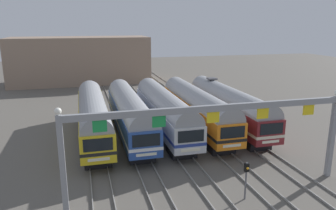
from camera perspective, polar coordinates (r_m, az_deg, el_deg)
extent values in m
plane|color=#5B564F|center=(36.39, -0.66, -4.87)|extent=(160.00, 160.00, 0.00)
cube|color=gray|center=(51.70, -14.40, 0.52)|extent=(0.07, 70.00, 0.15)
cube|color=gray|center=(51.73, -12.81, 0.62)|extent=(0.07, 70.00, 0.15)
cube|color=gray|center=(51.85, -10.20, 0.78)|extent=(0.07, 70.00, 0.15)
cube|color=gray|center=(51.98, -8.63, 0.88)|extent=(0.07, 70.00, 0.15)
cube|color=gray|center=(52.28, -6.05, 1.04)|extent=(0.07, 70.00, 0.15)
cube|color=gray|center=(52.52, -4.51, 1.14)|extent=(0.07, 70.00, 0.15)
cube|color=gray|center=(52.98, -1.99, 1.29)|extent=(0.07, 70.00, 0.15)
cube|color=gray|center=(53.32, -0.49, 1.38)|extent=(0.07, 70.00, 0.15)
cube|color=gray|center=(53.94, 1.95, 1.52)|extent=(0.07, 70.00, 0.15)
cube|color=gray|center=(54.37, 3.39, 1.61)|extent=(0.07, 70.00, 0.15)
cube|color=gold|center=(34.72, -12.93, -2.34)|extent=(2.85, 18.00, 2.35)
cube|color=black|center=(34.81, -12.90, -2.90)|extent=(2.88, 18.02, 0.28)
cylinder|color=gray|center=(34.41, -13.04, -0.46)|extent=(2.74, 17.64, 2.74)
cube|color=black|center=(26.01, -12.13, -6.83)|extent=(2.28, 0.06, 1.03)
cube|color=silver|center=(26.46, -11.99, -9.30)|extent=(1.71, 0.05, 0.24)
cube|color=black|center=(29.33, -12.21, -8.93)|extent=(2.28, 2.60, 1.05)
cube|color=black|center=(41.24, -13.18, -2.19)|extent=(2.28, 2.60, 1.05)
cube|color=#284C9E|center=(35.02, -6.71, -1.92)|extent=(2.85, 18.00, 2.35)
cube|color=white|center=(35.12, -6.69, -2.48)|extent=(2.88, 18.02, 0.28)
cylinder|color=gray|center=(34.72, -6.76, -0.06)|extent=(2.74, 17.64, 2.74)
cube|color=black|center=(26.41, -3.83, -6.20)|extent=(2.28, 0.06, 1.03)
cube|color=silver|center=(26.86, -3.79, -8.64)|extent=(1.71, 0.05, 0.24)
cube|color=black|center=(29.70, -4.80, -8.35)|extent=(2.28, 2.60, 1.05)
cube|color=black|center=(41.50, -7.93, -1.85)|extent=(2.28, 2.60, 1.05)
cube|color=silver|center=(35.73, -0.67, -1.50)|extent=(2.85, 18.00, 2.35)
cube|color=navy|center=(35.83, -0.67, -2.04)|extent=(2.88, 18.02, 0.28)
cylinder|color=gray|center=(35.43, -0.67, 0.33)|extent=(2.74, 17.64, 2.74)
cube|color=black|center=(27.35, 4.04, -5.48)|extent=(2.28, 0.06, 1.03)
cube|color=silver|center=(27.78, 4.00, -7.85)|extent=(1.71, 0.05, 0.24)
cube|color=black|center=(30.53, 2.30, -7.67)|extent=(2.28, 2.60, 1.05)
cube|color=black|center=(42.10, -2.79, -1.49)|extent=(2.28, 2.60, 1.05)
cube|color=orange|center=(36.82, 5.07, -1.08)|extent=(2.85, 18.00, 2.35)
cube|color=black|center=(36.92, 5.06, -1.61)|extent=(2.88, 18.02, 0.28)
cylinder|color=gray|center=(36.53, 5.11, 0.70)|extent=(2.74, 17.64, 2.74)
cube|color=black|center=(28.76, 11.25, -4.73)|extent=(2.28, 0.06, 1.03)
cube|color=silver|center=(29.17, 11.14, -7.00)|extent=(1.71, 0.05, 0.24)
cube|color=black|center=(31.80, 8.91, -6.92)|extent=(2.28, 2.60, 1.05)
cube|color=black|center=(43.03, 2.16, -1.14)|extent=(2.28, 2.60, 1.05)
cube|color=maroon|center=(38.26, 10.43, -0.68)|extent=(2.85, 18.00, 2.35)
cube|color=beige|center=(38.35, 10.41, -1.19)|extent=(2.88, 18.02, 0.28)
cylinder|color=gray|center=(37.98, 10.51, 1.03)|extent=(2.74, 17.64, 2.74)
cube|color=black|center=(30.58, 17.68, -3.99)|extent=(2.28, 0.06, 1.03)
cube|color=silver|center=(30.97, 17.51, -6.14)|extent=(1.71, 0.05, 0.24)
cube|color=black|center=(33.46, 14.91, -6.16)|extent=(2.28, 2.60, 1.05)
cube|color=black|center=(44.26, 6.87, -0.79)|extent=(2.28, 2.60, 1.05)
cube|color=#4C4C51|center=(42.19, 7.68, 4.59)|extent=(1.10, 1.10, 0.20)
cube|color=gray|center=(21.68, -17.96, -10.00)|extent=(0.36, 0.36, 6.50)
cube|color=gray|center=(28.47, 26.70, -5.03)|extent=(0.36, 0.36, 6.50)
cube|color=gray|center=(22.30, 7.94, -0.57)|extent=(20.01, 0.32, 0.44)
cube|color=#198C3F|center=(20.81, -11.85, -3.60)|extent=(0.90, 0.08, 0.80)
cube|color=#198C3F|center=(21.32, -1.60, -2.86)|extent=(0.90, 0.08, 0.80)
cube|color=yellow|center=(22.47, 7.88, -2.10)|extent=(0.90, 0.08, 0.80)
cube|color=yellow|center=(24.16, 16.23, -1.38)|extent=(0.90, 0.08, 0.80)
cube|color=yellow|center=(26.31, 23.35, -0.74)|extent=(0.90, 0.08, 0.80)
sphere|color=white|center=(20.54, -18.70, -1.04)|extent=(0.44, 0.44, 0.44)
cylinder|color=#59595E|center=(23.50, 13.43, -12.81)|extent=(0.12, 0.12, 2.73)
cube|color=black|center=(23.06, 13.58, -10.56)|extent=(0.28, 0.24, 0.60)
sphere|color=orange|center=(22.95, 13.75, -10.69)|extent=(0.18, 0.18, 0.18)
cube|color=gray|center=(68.70, -15.02, 7.59)|extent=(26.98, 10.00, 9.16)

